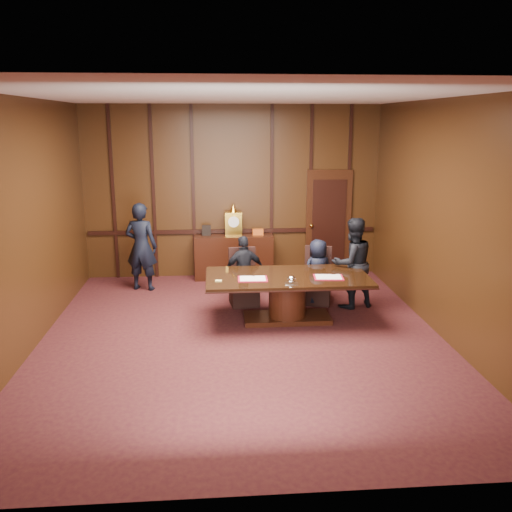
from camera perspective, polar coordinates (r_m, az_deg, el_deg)
The scene contains 13 objects.
room at distance 7.84m, azimuth -1.07°, elevation 3.39°, with size 7.00×7.04×3.50m.
sideboard at distance 11.15m, azimuth -2.35°, elevation 0.10°, with size 1.60×0.45×1.54m.
conference_table at distance 8.77m, azimuth 3.31°, elevation -3.64°, with size 2.62×1.32×0.76m.
folder_left at distance 8.48m, azimuth -0.35°, elevation -2.42°, with size 0.47×0.35×0.02m.
folder_right at distance 8.65m, azimuth 7.64°, elevation -2.22°, with size 0.49×0.37×0.02m.
inkstand at distance 8.26m, azimuth 3.76°, elevation -2.58°, with size 0.20×0.14×0.12m.
notepad at distance 8.41m, azimuth -3.96°, elevation -2.61°, with size 0.10×0.07×0.01m, color #D8C26A.
chair_left at distance 9.61m, azimuth -1.28°, elevation -3.39°, with size 0.53×0.53×0.99m.
chair_right at distance 9.77m, azimuth 6.42°, elevation -3.19°, with size 0.59×0.59×0.99m.
signatory_left at distance 9.44m, azimuth -1.25°, elevation -1.60°, with size 0.73×0.31×1.25m, color black.
signatory_right at distance 9.61m, azimuth 6.52°, elevation -1.66°, with size 0.57×0.37×1.17m, color black.
witness_left at distance 10.53m, azimuth -11.99°, elevation 0.97°, with size 0.62×0.40×1.69m, color black.
witness_right at distance 9.48m, azimuth 10.10°, elevation -0.73°, with size 0.77×0.60×1.58m, color black.
Camera 1 is at (-0.40, -7.56, 3.18)m, focal length 38.00 mm.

